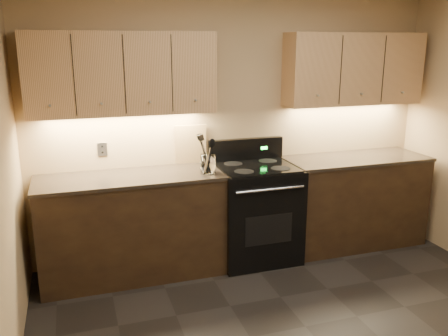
{
  "coord_description": "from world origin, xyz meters",
  "views": [
    {
      "loc": [
        -1.54,
        -2.33,
        2.06
      ],
      "look_at": [
        -0.31,
        1.45,
        1.0
      ],
      "focal_mm": 38.0,
      "sensor_mm": 36.0,
      "label": 1
    }
  ],
  "objects": [
    {
      "name": "steel_spatula",
      "position": [
        -0.4,
        1.6,
        1.12
      ],
      "size": [
        0.19,
        0.11,
        0.37
      ],
      "primitive_type": null,
      "rotation": [
        0.1,
        -0.24,
        -0.3
      ],
      "color": "silver",
      "rests_on": "utensil_crock"
    },
    {
      "name": "counter_right",
      "position": [
        1.18,
        1.7,
        0.47
      ],
      "size": [
        1.46,
        0.62,
        0.93
      ],
      "color": "black",
      "rests_on": "ground"
    },
    {
      "name": "cutting_board",
      "position": [
        -0.48,
        1.97,
        1.12
      ],
      "size": [
        0.3,
        0.08,
        0.38
      ],
      "primitive_type": "cube",
      "rotation": [
        0.09,
        0.0,
        -0.09
      ],
      "color": "tan",
      "rests_on": "counter_left"
    },
    {
      "name": "upper_cab_left",
      "position": [
        -1.1,
        1.85,
        1.8
      ],
      "size": [
        1.6,
        0.3,
        0.7
      ],
      "primitive_type": "cube",
      "color": "tan",
      "rests_on": "wall_back"
    },
    {
      "name": "wall_back",
      "position": [
        0.0,
        2.0,
        1.3
      ],
      "size": [
        4.0,
        0.04,
        2.6
      ],
      "primitive_type": "cube",
      "color": "tan",
      "rests_on": "ground"
    },
    {
      "name": "upper_cab_right",
      "position": [
        1.18,
        1.85,
        1.8
      ],
      "size": [
        1.44,
        0.3,
        0.7
      ],
      "primitive_type": "cube",
      "color": "tan",
      "rests_on": "wall_back"
    },
    {
      "name": "wooden_spoon",
      "position": [
        -0.45,
        1.57,
        1.09
      ],
      "size": [
        0.14,
        0.08,
        0.3
      ],
      "primitive_type": null,
      "rotation": [
        0.01,
        0.27,
        0.18
      ],
      "color": "tan",
      "rests_on": "utensil_crock"
    },
    {
      "name": "utensil_crock",
      "position": [
        -0.42,
        1.59,
        1.01
      ],
      "size": [
        0.18,
        0.18,
        0.17
      ],
      "color": "white",
      "rests_on": "counter_left"
    },
    {
      "name": "counter_left",
      "position": [
        -1.1,
        1.7,
        0.47
      ],
      "size": [
        1.62,
        0.62,
        0.93
      ],
      "color": "black",
      "rests_on": "ground"
    },
    {
      "name": "outlet_plate",
      "position": [
        -1.3,
        1.99,
        1.12
      ],
      "size": [
        0.08,
        0.01,
        0.12
      ],
      "primitive_type": "cube",
      "color": "#B2B5BA",
      "rests_on": "wall_back"
    },
    {
      "name": "black_spoon",
      "position": [
        -0.42,
        1.6,
        1.1
      ],
      "size": [
        0.09,
        0.15,
        0.32
      ],
      "primitive_type": null,
      "rotation": [
        0.25,
        0.11,
        -0.14
      ],
      "color": "black",
      "rests_on": "utensil_crock"
    },
    {
      "name": "stove",
      "position": [
        0.08,
        1.68,
        0.48
      ],
      "size": [
        0.76,
        0.68,
        1.14
      ],
      "color": "black",
      "rests_on": "ground"
    },
    {
      "name": "black_turner",
      "position": [
        -0.41,
        1.58,
        1.12
      ],
      "size": [
        0.18,
        0.15,
        0.37
      ],
      "primitive_type": null,
      "rotation": [
        -0.22,
        -0.2,
        0.27
      ],
      "color": "black",
      "rests_on": "utensil_crock"
    }
  ]
}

